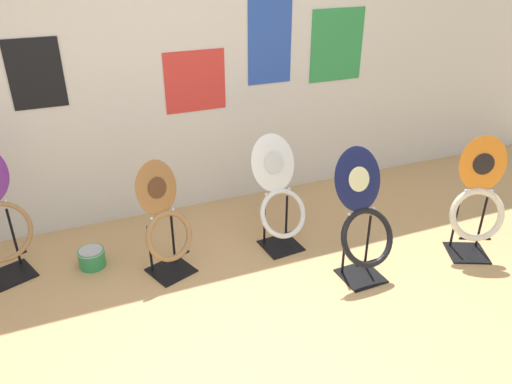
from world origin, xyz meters
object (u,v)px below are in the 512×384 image
object	(u,v)px
toilet_seat_display_navy_moon	(364,222)
toilet_seat_display_orange_sun	(477,206)
toilet_seat_display_white_plain	(279,197)
toilet_seat_display_woodgrain	(166,226)
paint_can	(92,257)

from	to	relation	value
toilet_seat_display_navy_moon	toilet_seat_display_orange_sun	distance (m)	0.91
toilet_seat_display_white_plain	toilet_seat_display_woodgrain	world-z (taller)	toilet_seat_display_white_plain
toilet_seat_display_navy_moon	toilet_seat_display_orange_sun	xyz separation A→B (m)	(0.91, -0.09, -0.02)
toilet_seat_display_white_plain	paint_can	xyz separation A→B (m)	(-1.38, 0.24, -0.34)
toilet_seat_display_white_plain	toilet_seat_display_woodgrain	xyz separation A→B (m)	(-0.87, -0.02, -0.03)
toilet_seat_display_navy_moon	toilet_seat_display_orange_sun	bearing A→B (deg)	-5.85
toilet_seat_display_navy_moon	toilet_seat_display_woodgrain	distance (m)	1.35
toilet_seat_display_white_plain	toilet_seat_display_orange_sun	bearing A→B (deg)	-27.62
toilet_seat_display_white_plain	toilet_seat_display_woodgrain	size ratio (longest dim) A/B	1.03
toilet_seat_display_woodgrain	toilet_seat_display_white_plain	bearing A→B (deg)	1.47
toilet_seat_display_navy_moon	paint_can	size ratio (longest dim) A/B	4.78
paint_can	toilet_seat_display_woodgrain	bearing A→B (deg)	-27.61
toilet_seat_display_woodgrain	toilet_seat_display_navy_moon	bearing A→B (deg)	-24.07
toilet_seat_display_white_plain	toilet_seat_display_navy_moon	size ratio (longest dim) A/B	0.94
toilet_seat_display_orange_sun	toilet_seat_display_white_plain	bearing A→B (deg)	152.38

